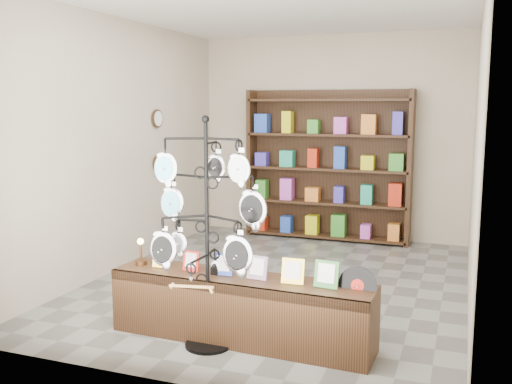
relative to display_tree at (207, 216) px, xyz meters
The scene contains 6 objects.
ground 2.13m from the display_tree, 89.42° to the left, with size 5.00×5.00×0.00m, color slate.
room_envelope 1.98m from the display_tree, 89.42° to the left, with size 5.00×5.00×5.00m.
display_tree is the anchor object (origin of this frame).
front_shelf 0.87m from the display_tree, 44.54° to the left, with size 2.27×0.54×0.80m.
back_shelving 4.13m from the display_tree, 89.74° to the left, with size 2.42×0.36×2.20m.
wall_clocks 3.30m from the display_tree, 126.57° to the left, with size 0.03×0.24×0.84m.
Camera 1 is at (1.91, -5.89, 1.98)m, focal length 40.00 mm.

